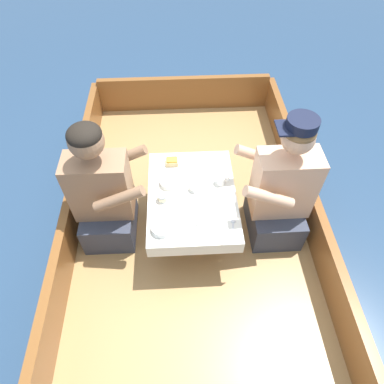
{
  "coord_description": "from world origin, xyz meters",
  "views": [
    {
      "loc": [
        -0.08,
        -1.49,
        2.46
      ],
      "look_at": [
        0.0,
        0.02,
        0.67
      ],
      "focal_mm": 32.0,
      "sensor_mm": 36.0,
      "label": 1
    }
  ],
  "objects_px": {
    "person_port": "(104,195)",
    "person_starboard": "(280,193)",
    "tin_can": "(162,197)",
    "coffee_cup_starboard": "(221,180)",
    "sandwich": "(172,162)",
    "coffee_cup_port": "(195,187)"
  },
  "relations": [
    {
      "from": "person_starboard",
      "to": "tin_can",
      "type": "bearing_deg",
      "value": 0.14
    },
    {
      "from": "person_port",
      "to": "coffee_cup_starboard",
      "type": "xyz_separation_m",
      "value": [
        0.81,
        0.08,
        0.02
      ]
    },
    {
      "from": "coffee_cup_port",
      "to": "person_port",
      "type": "bearing_deg",
      "value": -177.62
    },
    {
      "from": "coffee_cup_port",
      "to": "coffee_cup_starboard",
      "type": "bearing_deg",
      "value": 15.94
    },
    {
      "from": "sandwich",
      "to": "tin_can",
      "type": "relative_size",
      "value": 1.37
    },
    {
      "from": "person_starboard",
      "to": "coffee_cup_starboard",
      "type": "bearing_deg",
      "value": -18.07
    },
    {
      "from": "person_starboard",
      "to": "coffee_cup_port",
      "type": "distance_m",
      "value": 0.59
    },
    {
      "from": "person_starboard",
      "to": "person_port",
      "type": "bearing_deg",
      "value": -2.7
    },
    {
      "from": "person_port",
      "to": "tin_can",
      "type": "relative_size",
      "value": 14.99
    },
    {
      "from": "sandwich",
      "to": "coffee_cup_starboard",
      "type": "xyz_separation_m",
      "value": [
        0.34,
        -0.2,
        0.0
      ]
    },
    {
      "from": "coffee_cup_starboard",
      "to": "person_port",
      "type": "bearing_deg",
      "value": -174.47
    },
    {
      "from": "sandwich",
      "to": "coffee_cup_starboard",
      "type": "relative_size",
      "value": 0.94
    },
    {
      "from": "person_port",
      "to": "coffee_cup_starboard",
      "type": "height_order",
      "value": "person_port"
    },
    {
      "from": "coffee_cup_starboard",
      "to": "tin_can",
      "type": "distance_m",
      "value": 0.43
    },
    {
      "from": "person_port",
      "to": "sandwich",
      "type": "xyz_separation_m",
      "value": [
        0.47,
        0.28,
        0.02
      ]
    },
    {
      "from": "person_starboard",
      "to": "sandwich",
      "type": "bearing_deg",
      "value": -24.26
    },
    {
      "from": "person_starboard",
      "to": "sandwich",
      "type": "distance_m",
      "value": 0.8
    },
    {
      "from": "person_port",
      "to": "sandwich",
      "type": "height_order",
      "value": "person_port"
    },
    {
      "from": "coffee_cup_port",
      "to": "sandwich",
      "type": "bearing_deg",
      "value": 121.47
    },
    {
      "from": "person_starboard",
      "to": "tin_can",
      "type": "height_order",
      "value": "person_starboard"
    },
    {
      "from": "person_port",
      "to": "person_starboard",
      "type": "height_order",
      "value": "person_starboard"
    },
    {
      "from": "coffee_cup_port",
      "to": "tin_can",
      "type": "height_order",
      "value": "tin_can"
    }
  ]
}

